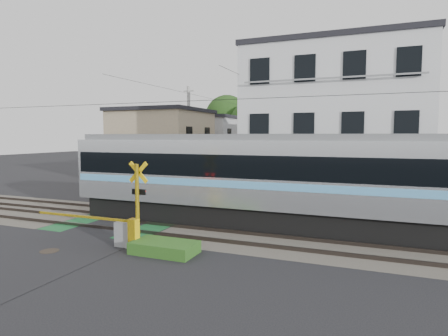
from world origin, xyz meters
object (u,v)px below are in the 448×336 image
at_px(apartment_block, 335,125).
at_px(pedestrian, 274,162).
at_px(crossing_signal_far, 130,191).
at_px(manhole_cover, 49,251).
at_px(crossing_signal_near, 127,227).

distance_m(apartment_block, pedestrian, 21.69).
relative_size(crossing_signal_far, pedestrian, 2.73).
relative_size(apartment_block, manhole_cover, 16.02).
bearing_deg(apartment_block, crossing_signal_far, -152.22).
distance_m(crossing_signal_near, pedestrian, 32.75).
relative_size(crossing_signal_far, apartment_block, 0.46).
distance_m(crossing_signal_far, manhole_cover, 9.28).
xyz_separation_m(crossing_signal_near, manhole_cover, (-2.19, -1.45, -0.70)).
bearing_deg(crossing_signal_far, apartment_block, 27.78).
distance_m(apartment_block, manhole_cover, 17.33).
distance_m(crossing_signal_near, crossing_signal_far, 8.95).
xyz_separation_m(crossing_signal_far, pedestrian, (2.33, 25.32, 0.16)).
relative_size(apartment_block, pedestrian, 5.87).
distance_m(crossing_signal_far, pedestrian, 25.42).
bearing_deg(crossing_signal_far, crossing_signal_near, -54.71).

